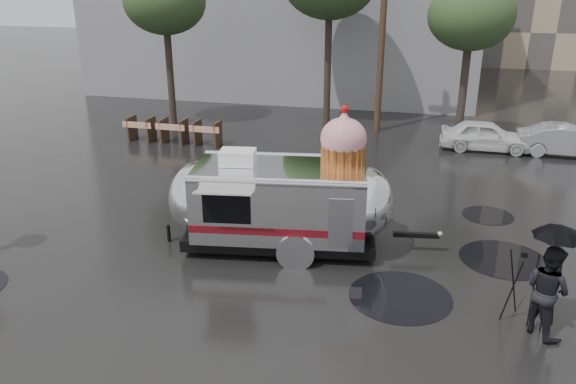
# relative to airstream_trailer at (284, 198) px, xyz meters

# --- Properties ---
(ground) EXTENTS (120.00, 120.00, 0.00)m
(ground) POSITION_rel_airstream_trailer_xyz_m (-1.36, -1.65, -1.33)
(ground) COLOR black
(ground) RESTS_ON ground
(puddles) EXTENTS (13.82, 8.82, 0.01)m
(puddles) POSITION_rel_airstream_trailer_xyz_m (0.91, 0.74, -1.33)
(puddles) COLOR black
(puddles) RESTS_ON ground
(utility_pole) EXTENTS (1.60, 0.28, 9.00)m
(utility_pole) POSITION_rel_airstream_trailer_xyz_m (1.14, 12.35, 3.29)
(utility_pole) COLOR #473323
(utility_pole) RESTS_ON ground
(tree_left) EXTENTS (3.64, 3.64, 6.95)m
(tree_left) POSITION_rel_airstream_trailer_xyz_m (-8.36, 11.35, 4.15)
(tree_left) COLOR #382D26
(tree_left) RESTS_ON ground
(tree_right) EXTENTS (3.36, 3.36, 6.42)m
(tree_right) POSITION_rel_airstream_trailer_xyz_m (4.64, 11.35, 3.72)
(tree_right) COLOR #382D26
(tree_right) RESTS_ON ground
(barricade_row) EXTENTS (4.30, 0.80, 1.00)m
(barricade_row) POSITION_rel_airstream_trailer_xyz_m (-6.91, 8.32, -0.81)
(barricade_row) COLOR #473323
(barricade_row) RESTS_ON ground
(airstream_trailer) EXTENTS (7.01, 3.33, 3.81)m
(airstream_trailer) POSITION_rel_airstream_trailer_xyz_m (0.00, 0.00, 0.00)
(airstream_trailer) COLOR silver
(airstream_trailer) RESTS_ON ground
(person_right) EXTENTS (0.94, 1.02, 1.88)m
(person_right) POSITION_rel_airstream_trailer_xyz_m (5.81, -2.40, -0.40)
(person_right) COLOR black
(person_right) RESTS_ON ground
(umbrella_black) EXTENTS (1.12, 1.12, 2.31)m
(umbrella_black) POSITION_rel_airstream_trailer_xyz_m (5.81, -2.40, 0.59)
(umbrella_black) COLOR black
(umbrella_black) RESTS_ON ground
(tripod) EXTENTS (0.60, 0.62, 1.53)m
(tripod) POSITION_rel_airstream_trailer_xyz_m (5.38, -2.03, -0.43)
(tripod) COLOR black
(tripod) RESTS_ON ground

